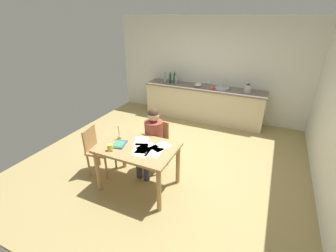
{
  "coord_description": "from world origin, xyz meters",
  "views": [
    {
      "loc": [
        1.62,
        -3.52,
        2.61
      ],
      "look_at": [
        0.09,
        -0.2,
        0.85
      ],
      "focal_mm": 24.95,
      "sensor_mm": 36.0,
      "label": 1
    }
  ],
  "objects": [
    {
      "name": "ground_plane",
      "position": [
        0.0,
        0.0,
        -0.02
      ],
      "size": [
        5.2,
        5.2,
        0.04
      ],
      "primitive_type": "cube",
      "color": "tan"
    },
    {
      "name": "wall_back",
      "position": [
        0.0,
        2.6,
        1.3
      ],
      "size": [
        5.2,
        0.12,
        2.6
      ],
      "primitive_type": "cube",
      "color": "silver",
      "rests_on": "ground"
    },
    {
      "name": "kitchen_counter",
      "position": [
        0.0,
        2.24,
        0.45
      ],
      "size": [
        3.15,
        0.64,
        0.9
      ],
      "color": "beige",
      "rests_on": "ground"
    },
    {
      "name": "dining_table",
      "position": [
        -0.11,
        -0.9,
        0.64
      ],
      "size": [
        1.21,
        0.82,
        0.76
      ],
      "color": "tan",
      "rests_on": "ground"
    },
    {
      "name": "chair_at_table",
      "position": [
        -0.12,
        -0.25,
        0.5
      ],
      "size": [
        0.43,
        0.43,
        0.89
      ],
      "color": "tan",
      "rests_on": "ground"
    },
    {
      "name": "person_seated",
      "position": [
        -0.13,
        -0.39,
        0.68
      ],
      "size": [
        0.35,
        0.61,
        1.19
      ],
      "color": "brown",
      "rests_on": "ground"
    },
    {
      "name": "chair_side_empty",
      "position": [
        -0.98,
        -0.85,
        0.48
      ],
      "size": [
        0.46,
        0.46,
        0.87
      ],
      "color": "tan",
      "rests_on": "ground"
    },
    {
      "name": "coffee_mug",
      "position": [
        -0.43,
        -1.16,
        0.81
      ],
      "size": [
        0.11,
        0.08,
        0.1
      ],
      "color": "#F2CC4C",
      "rests_on": "dining_table"
    },
    {
      "name": "candlestick",
      "position": [
        -0.5,
        -0.81,
        0.83
      ],
      "size": [
        0.06,
        0.06,
        0.25
      ],
      "color": "gold",
      "rests_on": "dining_table"
    },
    {
      "name": "book_magazine",
      "position": [
        -0.39,
        -0.97,
        0.77
      ],
      "size": [
        0.22,
        0.29,
        0.02
      ],
      "primitive_type": "cube",
      "rotation": [
        0.0,
        0.0,
        0.24
      ],
      "color": "#366079",
      "rests_on": "dining_table"
    },
    {
      "name": "book_cookery",
      "position": [
        -0.4,
        -0.99,
        0.78
      ],
      "size": [
        0.2,
        0.21,
        0.03
      ],
      "primitive_type": "cube",
      "rotation": [
        0.0,
        0.0,
        0.22
      ],
      "color": "#3F8C64",
      "rests_on": "dining_table"
    },
    {
      "name": "paper_letter",
      "position": [
        -0.15,
        -0.72,
        0.76
      ],
      "size": [
        0.31,
        0.35,
        0.0
      ],
      "primitive_type": "cube",
      "rotation": [
        0.0,
        0.0,
        0.39
      ],
      "color": "white",
      "rests_on": "dining_table"
    },
    {
      "name": "paper_bill",
      "position": [
        0.2,
        -0.94,
        0.76
      ],
      "size": [
        0.24,
        0.32,
        0.0
      ],
      "primitive_type": "cube",
      "rotation": [
        0.0,
        0.0,
        0.1
      ],
      "color": "white",
      "rests_on": "dining_table"
    },
    {
      "name": "paper_envelope",
      "position": [
        0.22,
        -0.75,
        0.76
      ],
      "size": [
        0.31,
        0.36,
        0.0
      ],
      "primitive_type": "cube",
      "rotation": [
        0.0,
        0.0,
        -0.42
      ],
      "color": "white",
      "rests_on": "dining_table"
    },
    {
      "name": "paper_receipt",
      "position": [
        0.04,
        -0.85,
        0.76
      ],
      "size": [
        0.31,
        0.35,
        0.0
      ],
      "primitive_type": "cube",
      "rotation": [
        0.0,
        0.0,
        -0.4
      ],
      "color": "white",
      "rests_on": "dining_table"
    },
    {
      "name": "paper_notice",
      "position": [
        -0.04,
        -0.92,
        0.76
      ],
      "size": [
        0.3,
        0.35,
        0.0
      ],
      "primitive_type": "cube",
      "rotation": [
        0.0,
        0.0,
        0.35
      ],
      "color": "white",
      "rests_on": "dining_table"
    },
    {
      "name": "paper_flyer",
      "position": [
        0.03,
        -0.99,
        0.76
      ],
      "size": [
        0.24,
        0.31,
        0.0
      ],
      "primitive_type": "cube",
      "rotation": [
        0.0,
        0.0,
        0.09
      ],
      "color": "white",
      "rests_on": "dining_table"
    },
    {
      "name": "sink_unit",
      "position": [
        0.47,
        2.24,
        0.92
      ],
      "size": [
        0.36,
        0.36,
        0.24
      ],
      "color": "#B2B7BC",
      "rests_on": "kitchen_counter"
    },
    {
      "name": "bottle_oil",
      "position": [
        -1.09,
        2.16,
        1.03
      ],
      "size": [
        0.06,
        0.06,
        0.3
      ],
      "color": "#8C999E",
      "rests_on": "kitchen_counter"
    },
    {
      "name": "bottle_vinegar",
      "position": [
        -0.97,
        2.24,
        1.02
      ],
      "size": [
        0.06,
        0.06,
        0.29
      ],
      "color": "#194C23",
      "rests_on": "kitchen_counter"
    },
    {
      "name": "bottle_wine_red",
      "position": [
        -0.85,
        2.26,
        1.03
      ],
      "size": [
        0.07,
        0.07,
        0.31
      ],
      "color": "#194C23",
      "rests_on": "kitchen_counter"
    },
    {
      "name": "bottle_sauce",
      "position": [
        -0.8,
        2.24,
        1.02
      ],
      "size": [
        0.08,
        0.08,
        0.28
      ],
      "color": "#8C999E",
      "rests_on": "kitchen_counter"
    },
    {
      "name": "mixing_bowl",
      "position": [
        -0.16,
        2.21,
        0.94
      ],
      "size": [
        0.19,
        0.19,
        0.09
      ],
      "primitive_type": "ellipsoid",
      "color": "white",
      "rests_on": "kitchen_counter"
    },
    {
      "name": "stovetop_kettle",
      "position": [
        1.09,
        2.24,
        1.0
      ],
      "size": [
        0.18,
        0.18,
        0.22
      ],
      "color": "#B7BABF",
      "rests_on": "kitchen_counter"
    },
    {
      "name": "wine_glass_near_sink",
      "position": [
        0.06,
        2.39,
        1.01
      ],
      "size": [
        0.07,
        0.07,
        0.15
      ],
      "color": "silver",
      "rests_on": "kitchen_counter"
    },
    {
      "name": "wine_glass_by_kettle",
      "position": [
        -0.04,
        2.39,
        1.01
      ],
      "size": [
        0.07,
        0.07,
        0.15
      ],
      "color": "silver",
      "rests_on": "kitchen_counter"
    },
    {
      "name": "teacup_on_counter",
      "position": [
        0.25,
        2.09,
        0.94
      ],
      "size": [
        0.12,
        0.08,
        0.09
      ],
      "color": "#D84C3F",
      "rests_on": "kitchen_counter"
    }
  ]
}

